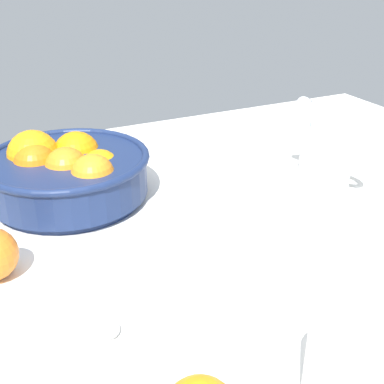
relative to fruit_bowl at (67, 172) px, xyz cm
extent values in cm
cube|color=white|center=(16.38, -14.10, -6.39)|extent=(137.56, 89.94, 3.00)
cylinder|color=navy|center=(0.10, -0.31, -4.29)|extent=(23.31, 23.31, 1.20)
cylinder|color=navy|center=(0.10, -0.31, -0.62)|extent=(25.34, 25.34, 6.12)
torus|color=navy|center=(0.10, -0.31, 2.44)|extent=(26.54, 26.54, 1.20)
sphere|color=orange|center=(5.10, -1.77, 0.21)|extent=(6.41, 6.41, 6.41)
sphere|color=orange|center=(2.72, 3.75, 1.09)|extent=(7.92, 7.92, 7.92)
sphere|color=orange|center=(-4.24, 4.13, 2.01)|extent=(8.39, 8.39, 8.39)
sphere|color=orange|center=(-4.46, 1.53, 1.56)|extent=(6.84, 6.84, 6.84)
sphere|color=orange|center=(-0.36, -2.02, 1.46)|extent=(6.77, 6.77, 6.77)
sphere|color=orange|center=(2.58, -6.70, 1.49)|extent=(6.73, 6.73, 6.73)
cylinder|color=white|center=(40.99, -13.89, 0.28)|extent=(8.81, 8.81, 10.33)
cylinder|color=white|center=(40.99, -13.89, 7.58)|extent=(6.25, 6.25, 4.27)
cone|color=white|center=(39.18, -10.18, 9.08)|extent=(3.92, 3.83, 2.80)
torus|color=white|center=(43.27, -18.57, 1.31)|extent=(3.60, 5.69, 5.75)
cylinder|color=yellow|center=(40.99, -13.89, -1.99)|extent=(8.11, 8.11, 5.78)
cylinder|color=white|center=(12.04, -52.44, -0.31)|extent=(7.26, 7.26, 9.15)
cylinder|color=#F9B53F|center=(12.04, -52.44, -1.54)|extent=(6.39, 6.39, 6.69)
ellipsoid|color=silver|center=(-3.82, -33.73, -4.39)|extent=(2.76, 3.54, 1.00)
cylinder|color=silver|center=(-2.30, -25.18, -4.54)|extent=(3.17, 14.08, 0.70)
cylinder|color=#566F3C|center=(14.14, 18.38, -4.74)|extent=(6.34, 2.26, 0.30)
sphere|color=#566F3C|center=(12.05, 17.72, -4.59)|extent=(0.82, 0.82, 0.82)
sphere|color=#566F3C|center=(13.09, 18.05, -4.59)|extent=(0.68, 0.68, 0.68)
sphere|color=#566F3C|center=(14.14, 18.38, -4.59)|extent=(0.66, 0.66, 0.66)
sphere|color=#566F3C|center=(15.18, 18.71, -4.59)|extent=(0.83, 0.83, 0.83)
sphere|color=#566F3C|center=(16.22, 19.04, -4.59)|extent=(0.68, 0.68, 0.68)
camera|label=1|loc=(-14.46, -76.12, 33.23)|focal=47.49mm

